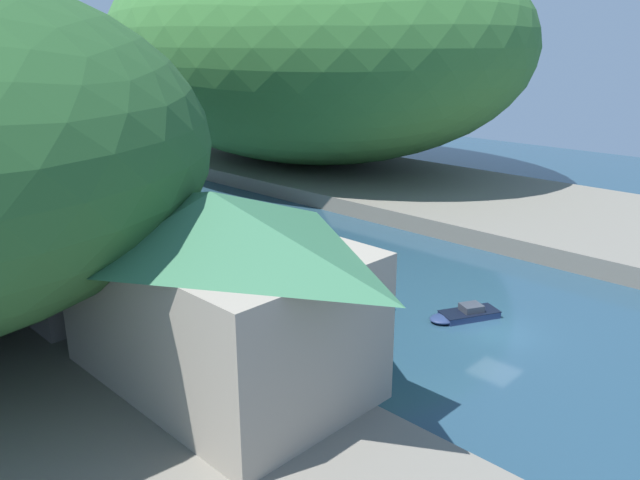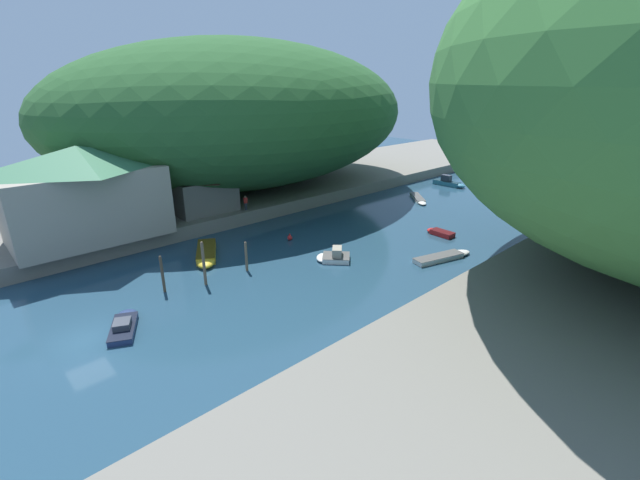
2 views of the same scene
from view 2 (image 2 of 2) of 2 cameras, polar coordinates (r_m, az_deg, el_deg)
water_surface at (r=46.60m, az=8.79°, el=0.89°), size 130.00×130.00×0.00m
left_bank at (r=63.07m, az=-8.01°, el=6.87°), size 22.00×120.00×1.50m
hillside_left at (r=61.41m, az=-10.53°, el=16.16°), size 36.18×50.66×19.21m
waterfront_building at (r=44.93m, az=-28.96°, el=5.66°), size 8.72×14.17×8.57m
boathouse_shed at (r=50.31m, az=-15.72°, el=6.61°), size 6.27×7.22×4.88m
boat_far_upstream at (r=60.51m, az=25.14°, el=4.02°), size 2.39×4.85×0.83m
boat_cabin_cruiser at (r=47.33m, az=15.62°, el=0.98°), size 3.09×1.35×0.49m
boat_white_cruiser at (r=40.95m, az=-14.93°, el=-1.90°), size 6.34×4.59×0.70m
boat_mid_channel at (r=39.11m, az=1.76°, el=-2.21°), size 3.59×3.55×1.24m
boat_moored_right at (r=41.14m, az=16.30°, el=-2.12°), size 2.87×6.38×0.45m
boat_red_skiff at (r=31.76m, az=-24.65°, el=-10.21°), size 4.58×3.25×0.85m
boat_open_rowboat at (r=60.24m, az=13.03°, el=5.34°), size 5.22×4.80×0.40m
boat_small_dinghy at (r=69.79m, az=16.89°, el=7.30°), size 5.28×1.45×1.63m
mooring_post_nearest at (r=35.11m, az=-20.27°, el=-4.27°), size 0.22×0.22×3.05m
mooring_post_second at (r=35.17m, az=-15.24°, el=-3.03°), size 0.24×0.24×3.72m
mooring_post_middle at (r=37.15m, az=-9.82°, el=-2.15°), size 0.23×0.23×2.70m
channel_buoy_near at (r=44.06m, az=-4.05°, el=0.33°), size 0.51×0.51×0.77m
person_on_quay at (r=49.52m, az=-9.88°, el=5.02°), size 0.24×0.39×1.69m
person_by_boathouse at (r=43.67m, az=-31.00°, el=0.17°), size 0.32×0.43×1.69m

